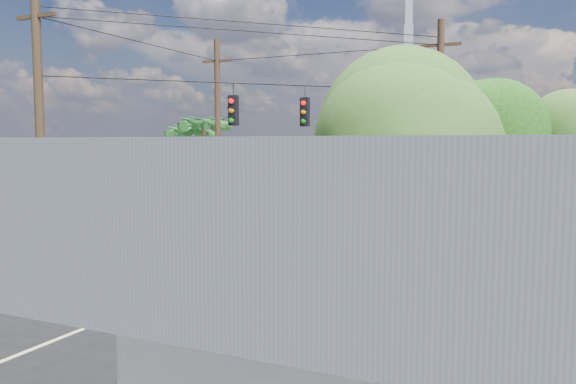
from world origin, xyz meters
The scene contains 14 objects.
ground centered at (0.00, 0.00, 0.00)m, with size 120.00×120.00×0.00m, color black.
sidewalk_nw centered at (-10.88, 10.88, 0.07)m, with size 14.12×14.12×0.14m.
road_markings centered at (0.00, -1.47, 0.01)m, with size 32.00×32.00×0.01m.
building_nw centered at (-12.00, 12.46, 2.22)m, with size 10.80×10.20×4.30m.
radio_tower centered at (0.50, 20.00, 5.64)m, with size 0.80×0.80×17.00m.
tree_ne_front centered at (7.21, 6.76, 4.77)m, with size 4.21×4.14×6.66m.
tree_ne_back centered at (9.81, 8.96, 4.19)m, with size 3.77×3.66×5.82m.
tree_se centered at (7.01, -7.24, 4.04)m, with size 3.67×3.54×5.62m.
palm_nw_front centered at (-7.50, 7.50, 5.04)m, with size 3.01×3.08×5.59m.
palm_nw_back centered at (-9.50, 9.00, 4.67)m, with size 3.01×3.08×5.19m.
utility_poles centered at (-1.58, 1.60, 4.67)m, with size 12.00×10.68×9.00m.
vending_boxes centered at (6.50, 6.20, 0.69)m, with size 1.90×0.50×1.10m.
delivery_truck centered at (-1.15, 2.25, 1.86)m, with size 3.74×8.71×3.66m.
parked_car centered at (9.79, 2.94, 0.87)m, with size 2.90×6.28×1.75m, color silver.
Camera 1 is at (9.24, -17.90, 4.12)m, focal length 35.00 mm.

